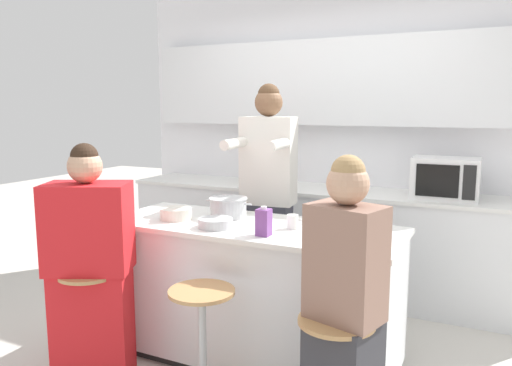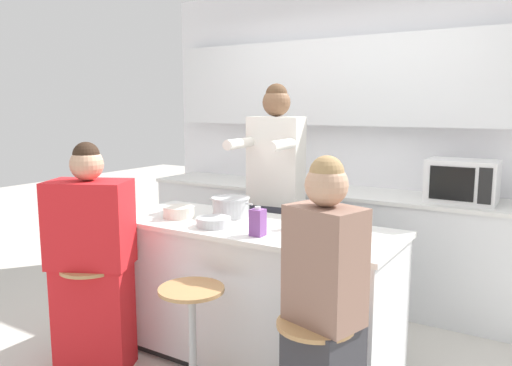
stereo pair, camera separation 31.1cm
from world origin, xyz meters
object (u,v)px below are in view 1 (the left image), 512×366
(bar_stool_leftmost, at_px, (91,323))
(juice_carton, at_px, (264,222))
(person_seated_near, at_px, (344,320))
(banana_bunch, at_px, (356,234))
(bar_stool_center, at_px, (203,346))
(person_cooking, at_px, (268,205))
(person_wrapped_blanket, at_px, (90,271))
(potted_plant, at_px, (255,168))
(coffee_cup_near, at_px, (293,222))
(cooking_pot, at_px, (228,207))
(kitchen_island, at_px, (251,292))
(fruit_bowl, at_px, (216,223))
(microwave, at_px, (446,178))

(bar_stool_leftmost, distance_m, juice_carton, 1.19)
(person_seated_near, height_order, banana_bunch, person_seated_near)
(bar_stool_center, distance_m, juice_carton, 0.75)
(person_cooking, distance_m, juice_carton, 0.89)
(person_cooking, height_order, person_wrapped_blanket, person_cooking)
(bar_stool_leftmost, height_order, banana_bunch, banana_bunch)
(banana_bunch, height_order, potted_plant, potted_plant)
(juice_carton, bearing_deg, coffee_cup_near, 68.38)
(bar_stool_center, bearing_deg, bar_stool_leftmost, -176.69)
(cooking_pot, distance_m, juice_carton, 0.52)
(kitchen_island, distance_m, coffee_cup_near, 0.55)
(cooking_pot, bearing_deg, bar_stool_leftmost, -125.06)
(cooking_pot, xyz_separation_m, banana_bunch, (0.89, -0.15, -0.04))
(fruit_bowl, bearing_deg, potted_plant, 107.69)
(bar_stool_center, height_order, person_cooking, person_cooking)
(bar_stool_leftmost, xyz_separation_m, bar_stool_center, (0.74, 0.04, 0.00))
(person_wrapped_blanket, xyz_separation_m, cooking_pot, (0.52, 0.72, 0.29))
(bar_stool_center, distance_m, potted_plant, 2.20)
(person_cooking, relative_size, person_seated_near, 1.26)
(bar_stool_center, height_order, person_seated_near, person_seated_near)
(bar_stool_center, bearing_deg, coffee_cup_near, 65.17)
(kitchen_island, distance_m, juice_carton, 0.59)
(person_cooking, relative_size, cooking_pot, 5.23)
(person_cooking, distance_m, microwave, 1.39)
(bar_stool_center, relative_size, coffee_cup_near, 6.50)
(person_wrapped_blanket, relative_size, coffee_cup_near, 13.81)
(cooking_pot, xyz_separation_m, coffee_cup_near, (0.50, -0.11, -0.02))
(kitchen_island, height_order, coffee_cup_near, coffee_cup_near)
(person_wrapped_blanket, distance_m, person_seated_near, 1.52)
(juice_carton, bearing_deg, person_wrapped_blanket, -157.19)
(fruit_bowl, xyz_separation_m, coffee_cup_near, (0.43, 0.18, 0.01))
(kitchen_island, bearing_deg, cooking_pot, 152.73)
(kitchen_island, height_order, bar_stool_center, kitchen_island)
(bar_stool_leftmost, distance_m, coffee_cup_near, 1.33)
(cooking_pot, bearing_deg, juice_carton, -38.45)
(person_cooking, height_order, fruit_bowl, person_cooking)
(person_cooking, height_order, banana_bunch, person_cooking)
(cooking_pot, bearing_deg, microwave, 45.36)
(cooking_pot, height_order, potted_plant, potted_plant)
(cooking_pot, xyz_separation_m, juice_carton, (0.41, -0.33, 0.01))
(bar_stool_leftmost, relative_size, person_cooking, 0.37)
(bar_stool_leftmost, xyz_separation_m, microwave, (1.74, 1.98, 0.72))
(potted_plant, bearing_deg, person_seated_near, -54.54)
(person_cooking, xyz_separation_m, potted_plant, (-0.49, 0.79, 0.16))
(fruit_bowl, bearing_deg, juice_carton, -6.92)
(kitchen_island, xyz_separation_m, potted_plant, (-0.65, 1.40, 0.61))
(banana_bunch, bearing_deg, microwave, 76.46)
(banana_bunch, bearing_deg, coffee_cup_near, 174.08)
(person_seated_near, xyz_separation_m, banana_bunch, (-0.11, 0.57, 0.26))
(kitchen_island, xyz_separation_m, coffee_cup_near, (0.27, 0.01, 0.48))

